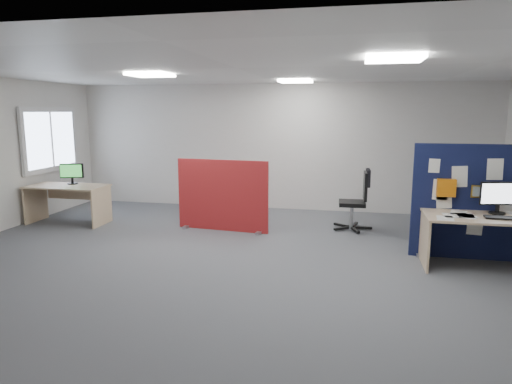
% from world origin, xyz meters
% --- Properties ---
extents(floor, '(9.00, 9.00, 0.00)m').
position_xyz_m(floor, '(0.00, 0.00, 0.00)').
color(floor, '#4E5156').
rests_on(floor, ground).
extents(ceiling, '(9.00, 7.00, 0.02)m').
position_xyz_m(ceiling, '(0.00, 0.00, 2.70)').
color(ceiling, white).
rests_on(ceiling, wall_back).
extents(wall_back, '(9.00, 0.02, 2.70)m').
position_xyz_m(wall_back, '(0.00, 3.50, 1.35)').
color(wall_back, silver).
rests_on(wall_back, floor).
extents(wall_front, '(9.00, 0.02, 2.70)m').
position_xyz_m(wall_front, '(0.00, -3.50, 1.35)').
color(wall_front, silver).
rests_on(wall_front, floor).
extents(window, '(0.06, 1.70, 1.30)m').
position_xyz_m(window, '(-4.44, 2.00, 1.55)').
color(window, white).
rests_on(window, wall_left).
extents(ceiling_lights, '(4.10, 4.10, 0.04)m').
position_xyz_m(ceiling_lights, '(0.33, 0.67, 2.67)').
color(ceiling_lights, white).
rests_on(ceiling_lights, ceiling).
extents(navy_divider, '(2.02, 0.30, 1.67)m').
position_xyz_m(navy_divider, '(3.46, 0.64, 0.83)').
color(navy_divider, black).
rests_on(navy_divider, floor).
extents(main_desk, '(1.98, 0.88, 0.73)m').
position_xyz_m(main_desk, '(3.58, 0.29, 0.57)').
color(main_desk, tan).
rests_on(main_desk, floor).
extents(monitor_main, '(0.50, 0.21, 0.44)m').
position_xyz_m(monitor_main, '(3.57, 0.42, 0.98)').
color(monitor_main, black).
rests_on(monitor_main, main_desk).
extents(keyboard, '(0.46, 0.21, 0.02)m').
position_xyz_m(keyboard, '(3.56, 0.12, 0.74)').
color(keyboard, black).
rests_on(keyboard, main_desk).
extents(red_divider, '(1.70, 0.30, 1.27)m').
position_xyz_m(red_divider, '(-0.65, 1.44, 0.63)').
color(red_divider, maroon).
rests_on(red_divider, floor).
extents(second_desk, '(1.47, 0.74, 0.73)m').
position_xyz_m(second_desk, '(-3.68, 1.38, 0.55)').
color(second_desk, tan).
rests_on(second_desk, floor).
extents(monitor_second, '(0.42, 0.20, 0.40)m').
position_xyz_m(monitor_second, '(-3.68, 1.53, 0.95)').
color(monitor_second, black).
rests_on(monitor_second, second_desk).
extents(office_chair, '(0.70, 0.72, 1.09)m').
position_xyz_m(office_chair, '(1.73, 1.99, 0.62)').
color(office_chair, black).
rests_on(office_chair, floor).
extents(desk_papers, '(1.47, 0.86, 0.00)m').
position_xyz_m(desk_papers, '(3.28, 0.22, 0.73)').
color(desk_papers, white).
rests_on(desk_papers, main_desk).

